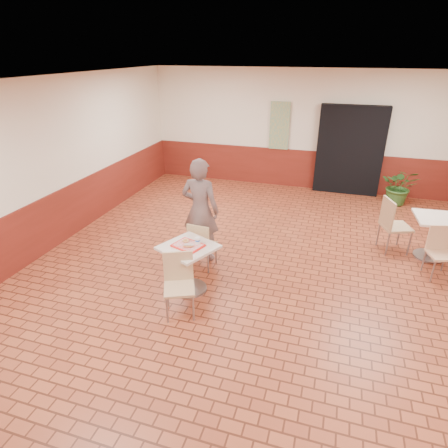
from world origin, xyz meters
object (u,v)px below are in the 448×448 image
(long_john_donut, at_px, (188,246))
(chair_second_front, at_px, (441,249))
(customer, at_px, (200,211))
(chair_second_left, at_px, (392,223))
(second_table, at_px, (435,231))
(chair_main_front, at_px, (179,281))
(serving_tray, at_px, (188,245))
(main_table, at_px, (189,261))
(potted_plant, at_px, (400,186))
(ring_donut, at_px, (186,241))
(paper_cup, at_px, (198,240))
(chair_main_back, at_px, (201,244))

(long_john_donut, height_order, chair_second_front, chair_second_front)
(customer, height_order, chair_second_left, customer)
(long_john_donut, height_order, second_table, long_john_donut)
(chair_second_left, bearing_deg, chair_main_front, 113.16)
(serving_tray, bearing_deg, customer, 99.76)
(main_table, height_order, potted_plant, potted_plant)
(ring_donut, height_order, chair_second_front, chair_second_front)
(customer, distance_m, serving_tray, 1.01)
(paper_cup, bearing_deg, potted_plant, 54.58)
(long_john_donut, distance_m, second_table, 4.36)
(chair_main_front, height_order, serving_tray, chair_main_front)
(main_table, height_order, chair_second_left, chair_second_left)
(paper_cup, bearing_deg, chair_second_left, 36.56)
(paper_cup, bearing_deg, chair_main_front, -95.28)
(customer, xyz_separation_m, chair_second_front, (3.89, 0.63, -0.44))
(chair_main_front, relative_size, potted_plant, 0.99)
(serving_tray, bearing_deg, chair_second_left, 36.43)
(main_table, relative_size, long_john_donut, 4.62)
(ring_donut, distance_m, paper_cup, 0.19)
(chair_main_back, xyz_separation_m, customer, (-0.13, 0.35, 0.44))
(chair_main_front, relative_size, customer, 0.49)
(serving_tray, relative_size, potted_plant, 0.47)
(long_john_donut, bearing_deg, ring_donut, 124.47)
(ring_donut, bearing_deg, serving_tray, -49.03)
(paper_cup, bearing_deg, long_john_donut, -120.52)
(ring_donut, bearing_deg, chair_main_back, 87.18)
(second_table, bearing_deg, chair_main_back, -157.50)
(long_john_donut, xyz_separation_m, chair_second_front, (3.69, 1.68, -0.34))
(chair_second_front, bearing_deg, chair_main_back, 179.70)
(chair_second_left, bearing_deg, potted_plant, -29.03)
(second_table, relative_size, chair_second_left, 0.76)
(serving_tray, bearing_deg, second_table, 30.48)
(chair_main_front, distance_m, customer, 1.58)
(chair_second_front, distance_m, potted_plant, 3.16)
(ring_donut, bearing_deg, chair_second_left, 34.88)
(chair_second_front, height_order, potted_plant, potted_plant)
(main_table, height_order, customer, customer)
(main_table, distance_m, chair_main_back, 0.64)
(ring_donut, bearing_deg, chair_second_front, 21.98)
(main_table, xyz_separation_m, customer, (-0.17, 0.98, 0.40))
(paper_cup, relative_size, potted_plant, 0.11)
(customer, relative_size, ring_donut, 17.17)
(chair_main_front, relative_size, chair_second_front, 1.06)
(chair_second_front, xyz_separation_m, potted_plant, (-0.28, 3.15, -0.02))
(chair_second_front, bearing_deg, customer, 174.34)
(chair_main_back, height_order, long_john_donut, chair_main_back)
(second_table, distance_m, chair_second_front, 0.60)
(main_table, relative_size, chair_main_back, 0.90)
(potted_plant, bearing_deg, chair_second_left, -99.25)
(main_table, xyz_separation_m, paper_cup, (0.12, 0.08, 0.32))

